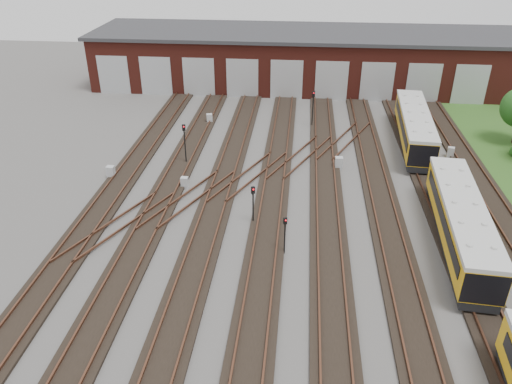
{
  "coord_description": "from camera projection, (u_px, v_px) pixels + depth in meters",
  "views": [
    {
      "loc": [
        -0.1,
        -21.13,
        18.32
      ],
      "look_at": [
        -2.94,
        8.13,
        2.0
      ],
      "focal_mm": 35.0,
      "sensor_mm": 36.0,
      "label": 1
    }
  ],
  "objects": [
    {
      "name": "ground",
      "position": [
        295.0,
        298.0,
        27.27
      ],
      "size": [
        120.0,
        120.0,
        0.0
      ],
      "primitive_type": "plane",
      "color": "#4B4946",
      "rests_on": "ground"
    },
    {
      "name": "track_network",
      "position": [
        292.0,
        289.0,
        27.74
      ],
      "size": [
        30.4,
        70.0,
        0.33
      ],
      "color": "black",
      "rests_on": "ground"
    },
    {
      "name": "maintenance_shed",
      "position": [
        305.0,
        58.0,
        60.5
      ],
      "size": [
        51.0,
        12.5,
        6.35
      ],
      "color": "#571D15",
      "rests_on": "ground"
    },
    {
      "name": "metro_train",
      "position": [
        461.0,
        222.0,
        30.82
      ],
      "size": [
        3.37,
        45.37,
        2.73
      ],
      "rotation": [
        0.0,
        0.0,
        -0.08
      ],
      "color": "black",
      "rests_on": "ground"
    },
    {
      "name": "signal_mast_0",
      "position": [
        253.0,
        200.0,
        33.09
      ],
      "size": [
        0.29,
        0.28,
        2.79
      ],
      "rotation": [
        0.0,
        0.0,
        0.38
      ],
      "color": "black",
      "rests_on": "ground"
    },
    {
      "name": "signal_mast_1",
      "position": [
        185.0,
        139.0,
        41.05
      ],
      "size": [
        0.3,
        0.28,
        3.49
      ],
      "rotation": [
        0.0,
        0.0,
        0.34
      ],
      "color": "black",
      "rests_on": "ground"
    },
    {
      "name": "signal_mast_2",
      "position": [
        313.0,
        104.0,
        48.43
      ],
      "size": [
        0.29,
        0.27,
        3.59
      ],
      "rotation": [
        0.0,
        0.0,
        0.16
      ],
      "color": "black",
      "rests_on": "ground"
    },
    {
      "name": "signal_mast_3",
      "position": [
        285.0,
        231.0,
        30.1
      ],
      "size": [
        0.25,
        0.24,
        2.58
      ],
      "rotation": [
        0.0,
        0.0,
        0.42
      ],
      "color": "black",
      "rests_on": "ground"
    },
    {
      "name": "relay_cabinet_0",
      "position": [
        111.0,
        172.0,
        39.56
      ],
      "size": [
        0.62,
        0.53,
        1.0
      ],
      "primitive_type": "cube",
      "rotation": [
        0.0,
        0.0,
        -0.04
      ],
      "color": "#ADB0B2",
      "rests_on": "ground"
    },
    {
      "name": "relay_cabinet_1",
      "position": [
        209.0,
        118.0,
        50.12
      ],
      "size": [
        0.68,
        0.61,
        0.94
      ],
      "primitive_type": "cube",
      "rotation": [
        0.0,
        0.0,
        0.3
      ],
      "color": "#ADB0B2",
      "rests_on": "ground"
    },
    {
      "name": "relay_cabinet_2",
      "position": [
        185.0,
        182.0,
        38.15
      ],
      "size": [
        0.54,
        0.46,
        0.88
      ],
      "primitive_type": "cube",
      "rotation": [
        0.0,
        0.0,
        -0.04
      ],
      "color": "#ADB0B2",
      "rests_on": "ground"
    },
    {
      "name": "relay_cabinet_3",
      "position": [
        339.0,
        163.0,
        40.99
      ],
      "size": [
        0.63,
        0.53,
        1.03
      ],
      "primitive_type": "cube",
      "rotation": [
        0.0,
        0.0,
        0.02
      ],
      "color": "#ADB0B2",
      "rests_on": "ground"
    },
    {
      "name": "relay_cabinet_4",
      "position": [
        451.0,
        152.0,
        43.01
      ],
      "size": [
        0.64,
        0.57,
        0.91
      ],
      "primitive_type": "cube",
      "rotation": [
        0.0,
        0.0,
        -0.24
      ],
      "color": "#ADB0B2",
      "rests_on": "ground"
    }
  ]
}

